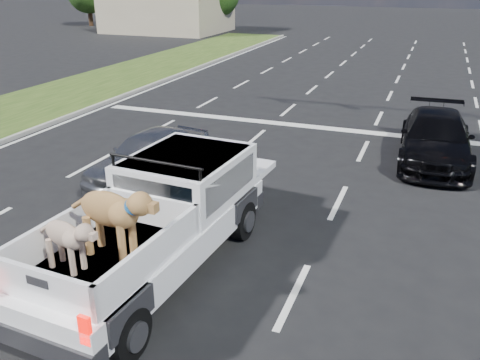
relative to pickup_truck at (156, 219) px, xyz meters
The scene contains 7 objects.
ground 1.26m from the pickup_truck, ahead, with size 160.00×160.00×0.00m, color black.
road_markings 6.70m from the pickup_truck, 83.13° to the left, with size 17.75×60.00×0.01m.
curb_left 10.26m from the pickup_truck, 143.92° to the left, with size 0.15×60.00×0.14m, color gray.
building_left 40.84m from the pickup_truck, 118.07° to the left, with size 10.00×8.00×4.40m, color tan.
pickup_truck is the anchor object (origin of this frame).
silver_sedan 4.33m from the pickup_truck, 121.80° to the left, with size 1.57×3.90×1.33m, color #A8AAAF.
black_coupe 9.08m from the pickup_truck, 60.05° to the left, with size 1.91×4.70×1.36m, color black.
Camera 1 is at (3.46, -6.99, 5.02)m, focal length 38.00 mm.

